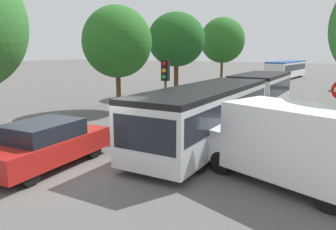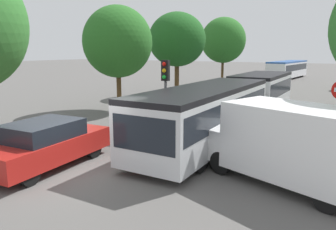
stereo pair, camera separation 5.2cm
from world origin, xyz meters
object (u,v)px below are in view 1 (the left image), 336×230
articulated_bus (234,101)px  queued_car_silver (209,97)px  queued_car_red (46,144)px  white_van (293,143)px  tree_left_far (176,40)px  tree_left_mid (118,44)px  tree_left_distant (222,40)px  queued_car_tan (156,114)px  queued_car_blue (232,88)px  traffic_light (165,81)px  queued_car_green (254,82)px  city_bus_rear (287,68)px

articulated_bus → queued_car_silver: articulated_bus is taller
articulated_bus → queued_car_red: 9.17m
white_van → tree_left_far: bearing=-32.2°
queued_car_silver → tree_left_far: bearing=44.9°
articulated_bus → tree_left_mid: tree_left_mid is taller
tree_left_distant → tree_left_mid: bearing=-90.4°
queued_car_tan → tree_left_distant: (-4.45, 20.36, 4.12)m
queued_car_red → tree_left_mid: (-4.34, 9.37, 3.43)m
queued_car_silver → white_van: white_van is taller
tree_left_mid → tree_left_far: 7.94m
queued_car_blue → traffic_light: size_ratio=1.32×
queued_car_red → tree_left_far: tree_left_far is taller
queued_car_red → tree_left_far: bearing=11.2°
queued_car_tan → queued_car_green: queued_car_green is taller
city_bus_rear → queued_car_blue: (-0.20, -21.62, -0.61)m
queued_car_tan → queued_car_blue: 12.28m
city_bus_rear → tree_left_mid: 31.36m
city_bus_rear → white_van: city_bus_rear is taller
articulated_bus → traffic_light: (-2.13, -3.09, 1.12)m
queued_car_red → queued_car_silver: queued_car_red is taller
queued_car_green → city_bus_rear: bearing=-4.5°
queued_car_green → traffic_light: size_ratio=1.28×
queued_car_tan → tree_left_mid: 6.46m
queued_car_blue → tree_left_distant: size_ratio=0.62×
queued_car_green → tree_left_distant: size_ratio=0.60×
queued_car_blue → queued_car_green: queued_car_blue is taller
white_van → tree_left_far: size_ratio=0.78×
queued_car_green → tree_left_far: (-4.42, -7.84, 3.93)m
tree_left_mid → queued_car_red: bearing=-65.2°
queued_car_tan → queued_car_blue: (-0.41, 12.27, 0.03)m
city_bus_rear → queued_car_blue: size_ratio=2.50×
queued_car_tan → queued_car_silver: bearing=-3.7°
queued_car_red → white_van: (7.29, 2.51, 0.46)m
white_van → tree_left_mid: (-11.62, 6.86, 2.97)m
city_bus_rear → queued_car_green: bearing=-175.9°
queued_car_green → traffic_light: traffic_light is taller
city_bus_rear → queued_car_green: city_bus_rear is taller
white_van → traffic_light: size_ratio=1.58×
tree_left_mid → tree_left_distant: 17.40m
traffic_light → tree_left_far: tree_left_far is taller
tree_left_mid → tree_left_distant: (0.12, 17.39, 0.66)m
traffic_light → queued_car_green: bearing=177.5°
queued_car_tan → queued_car_silver: (-0.00, 6.63, 0.02)m
queued_car_red → queued_car_green: queued_car_red is taller
queued_car_red → tree_left_distant: size_ratio=0.62×
queued_car_red → queued_car_blue: size_ratio=1.01×
queued_car_blue → tree_left_far: bearing=103.5°
queued_car_red → tree_left_far: 18.32m
queued_car_green → traffic_light: bearing=-179.1°
city_bus_rear → queued_car_tan: size_ratio=2.59×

